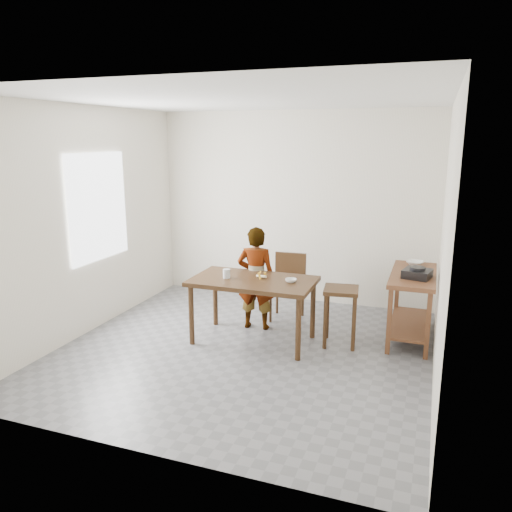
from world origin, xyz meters
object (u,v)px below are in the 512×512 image
(child, at_px, (256,278))
(dining_chair, at_px, (287,288))
(prep_counter, at_px, (411,306))
(stool, at_px, (340,316))
(dining_table, at_px, (253,310))

(child, height_order, dining_chair, child)
(prep_counter, relative_size, stool, 1.78)
(dining_chair, bearing_deg, child, -126.55)
(child, bearing_deg, stool, 164.74)
(dining_table, relative_size, prep_counter, 1.17)
(prep_counter, bearing_deg, dining_table, -157.85)
(child, xyz_separation_m, stool, (1.08, -0.17, -0.30))
(dining_table, height_order, stool, dining_table)
(prep_counter, xyz_separation_m, stool, (-0.75, -0.46, -0.06))
(dining_table, bearing_deg, stool, 13.90)
(dining_table, distance_m, child, 0.50)
(dining_table, relative_size, dining_chair, 1.64)
(child, distance_m, dining_chair, 0.55)
(prep_counter, height_order, dining_chair, dining_chair)
(dining_table, bearing_deg, dining_chair, 78.68)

